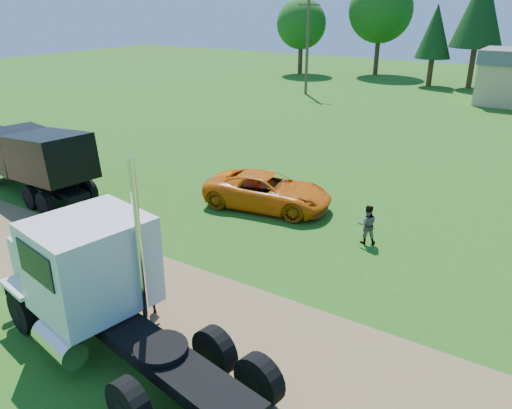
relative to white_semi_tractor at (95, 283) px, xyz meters
The scene contains 7 objects.
ground 3.08m from the white_semi_tractor, 71.77° to the left, with size 140.00×140.00×0.00m, color #295813.
dirt_track 3.07m from the white_semi_tractor, 71.77° to the left, with size 120.00×4.20×0.01m, color brown.
white_semi_tractor is the anchor object (origin of this frame).
black_dump_truck 12.42m from the white_semi_tractor, 151.44° to the left, with size 8.02×3.53×3.41m.
orange_pickup 10.58m from the white_semi_tractor, 96.24° to the left, with size 2.59×5.61×1.56m, color orange.
spectator_a 1.89m from the white_semi_tractor, 84.04° to the left, with size 0.64×0.42×1.76m, color #999999.
spectator_b 10.28m from the white_semi_tractor, 67.97° to the left, with size 0.74×0.58×1.53m, color #999999.
Camera 1 is at (8.75, -9.51, 8.57)m, focal length 35.00 mm.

